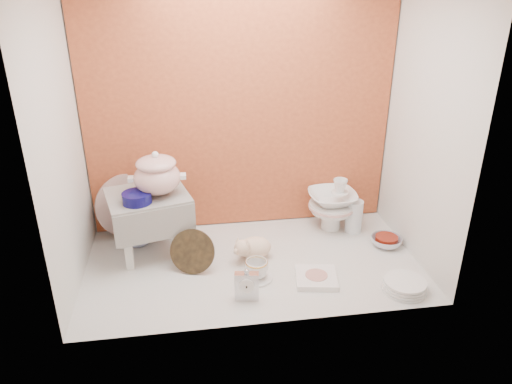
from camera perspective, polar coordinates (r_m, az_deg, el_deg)
The scene contains 17 objects.
ground at distance 2.71m, azimuth -0.36°, elevation -8.29°, with size 1.80×1.80×0.00m, color silver.
niche_shell at distance 2.51m, azimuth -1.02°, elevation 12.13°, with size 1.86×1.03×1.53m.
step_stool at distance 2.78m, azimuth -12.22°, elevation -3.64°, with size 0.42×0.36×0.36m, color silver, non-canonical shape.
soup_tureen at distance 2.64m, azimuth -11.46°, elevation 2.15°, with size 0.29×0.29×0.25m, color white, non-canonical shape.
cobalt_bowl at distance 2.60m, azimuth -13.68°, elevation -0.66°, with size 0.15×0.15×0.06m, color #0C094A.
floral_platter at distance 3.01m, azimuth -14.73°, elevation -1.47°, with size 0.38×0.08×0.38m, color silver, non-canonical shape.
blue_white_vase at distance 2.93m, azimuth -13.83°, elevation -3.51°, with size 0.25×0.25×0.26m, color white.
lacquer_tray at distance 2.62m, azimuth -7.41°, elevation -6.88°, with size 0.24×0.10×0.23m, color black, non-canonical shape.
mantel_clock at distance 2.40m, azimuth -1.09°, elevation -10.72°, with size 0.12×0.04×0.17m, color silver.
plush_pig at distance 2.72m, azimuth -0.15°, elevation -6.44°, with size 0.23×0.16×0.14m, color beige.
teacup_saucer at distance 2.59m, azimuth 0.05°, elevation -9.94°, with size 0.17×0.17×0.01m, color white.
gold_rim_teacup at distance 2.56m, azimuth 0.05°, elevation -8.94°, with size 0.12×0.12×0.10m, color white.
lattice_dish at distance 2.59m, azimuth 7.02°, elevation -9.85°, with size 0.21×0.21×0.03m, color white.
dinner_plate_stack at distance 2.60m, azimuth 16.88°, elevation -10.37°, with size 0.22×0.22×0.06m, color white.
crystal_bowl at distance 2.96m, azimuth 14.90°, elevation -5.59°, with size 0.18×0.18×0.06m, color silver.
clear_glass_vase at distance 3.03m, azimuth 11.32°, elevation -2.80°, with size 0.10×0.10×0.20m, color silver.
porcelain_tower at distance 3.02m, azimuth 8.82°, elevation -1.39°, with size 0.29×0.29×0.33m, color white, non-canonical shape.
Camera 1 is at (-0.32, -2.25, 1.48)m, focal length 34.40 mm.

